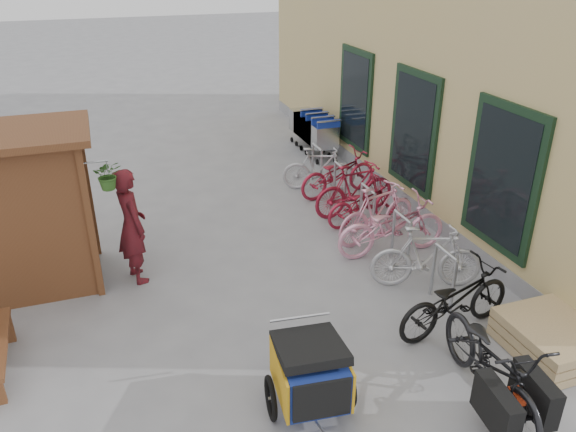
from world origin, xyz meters
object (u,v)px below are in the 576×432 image
object	(u,v)px
pallet_stack	(552,339)
bike_1	(426,257)
bike_4	(364,203)
bike_6	(338,174)
child_trailer	(310,371)
bike_3	(377,213)
bike_2	(392,226)
bike_7	(319,169)
shopping_carts	(313,128)
person_kiosk	(132,226)
bike_5	(355,189)
bike_0	(455,300)
cargo_bike	(493,365)
kiosk	(12,190)

from	to	relation	value
pallet_stack	bike_1	distance (m)	2.02
bike_4	bike_6	xyz separation A→B (m)	(0.09, 1.38, 0.06)
child_trailer	bike_6	bearing A→B (deg)	69.33
bike_3	bike_2	bearing A→B (deg)	164.33
child_trailer	bike_3	size ratio (longest dim) A/B	0.95
bike_7	bike_2	bearing A→B (deg)	-158.23
shopping_carts	bike_7	xyz separation A→B (m)	(-0.77, -2.32, -0.17)
bike_2	bike_6	world-z (taller)	bike_2
shopping_carts	person_kiosk	distance (m)	6.69
bike_5	bike_6	bearing A→B (deg)	-11.95
bike_6	bike_4	bearing A→B (deg)	165.47
child_trailer	bike_0	size ratio (longest dim) A/B	0.90
cargo_bike	bike_2	world-z (taller)	cargo_bike
bike_2	bike_6	bearing A→B (deg)	-2.09
kiosk	bike_6	size ratio (longest dim) A/B	1.41
bike_4	bike_5	size ratio (longest dim) A/B	0.91
shopping_carts	bike_1	distance (m)	6.40
bike_3	bike_0	bearing A→B (deg)	159.67
child_trailer	cargo_bike	world-z (taller)	cargo_bike
pallet_stack	bike_6	xyz separation A→B (m)	(-0.50, 5.53, 0.26)
shopping_carts	bike_4	xyz separation A→B (m)	(-0.59, -4.09, -0.22)
pallet_stack	bike_3	bearing A→B (deg)	100.87
bike_5	shopping_carts	bearing A→B (deg)	-16.13
bike_1	bike_0	bearing A→B (deg)	-172.03
kiosk	pallet_stack	size ratio (longest dim) A/B	2.08
person_kiosk	bike_3	bearing A→B (deg)	-106.78
pallet_stack	bike_1	xyz separation A→B (m)	(-0.68, 1.88, 0.29)
cargo_bike	bike_1	size ratio (longest dim) A/B	1.23
bike_6	bike_7	bearing A→B (deg)	23.39
bike_4	child_trailer	bearing A→B (deg)	137.56
person_kiosk	bike_3	size ratio (longest dim) A/B	1.06
bike_1	bike_6	world-z (taller)	bike_1
bike_3	bike_5	size ratio (longest dim) A/B	1.00
bike_4	cargo_bike	bearing A→B (deg)	161.97
child_trailer	bike_2	distance (m)	3.82
bike_1	bike_4	size ratio (longest dim) A/B	1.07
pallet_stack	person_kiosk	size ratio (longest dim) A/B	0.66
pallet_stack	bike_2	world-z (taller)	bike_2
bike_3	bike_4	world-z (taller)	bike_3
bike_1	bike_5	distance (m)	2.69
child_trailer	cargo_bike	bearing A→B (deg)	-10.31
bike_0	bike_6	xyz separation A→B (m)	(0.39, 4.70, -0.01)
pallet_stack	bike_4	distance (m)	4.19
bike_7	bike_0	bearing A→B (deg)	-161.56
bike_0	child_trailer	bearing A→B (deg)	98.76
person_kiosk	bike_6	xyz separation A→B (m)	(4.24, 1.99, -0.44)
bike_7	bike_3	bearing A→B (deg)	-157.78
kiosk	bike_6	world-z (taller)	kiosk
bike_4	bike_7	size ratio (longest dim) A/B	1.01
cargo_bike	bike_7	size ratio (longest dim) A/B	1.34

